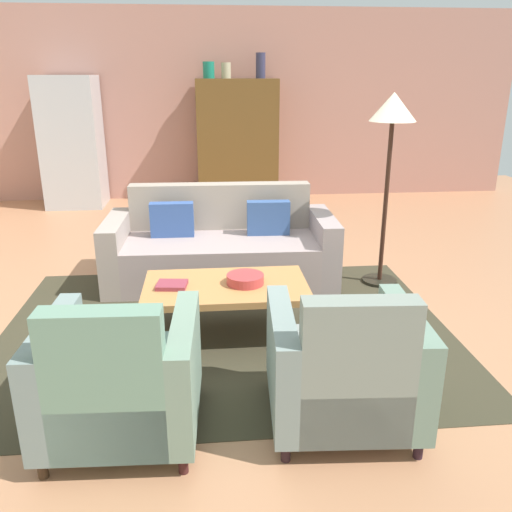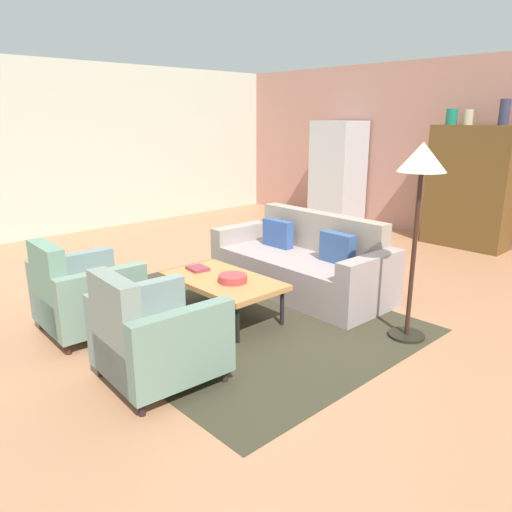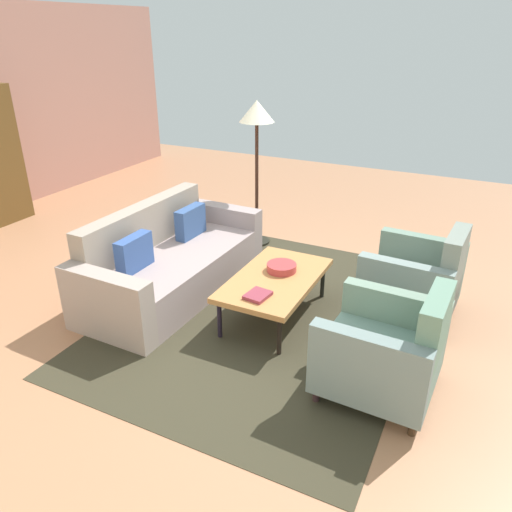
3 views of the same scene
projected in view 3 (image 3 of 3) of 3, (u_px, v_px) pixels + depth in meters
The scene contains 9 objects.
ground_plane at pixel (233, 303), 4.82m from camera, with size 11.29×11.29×0.00m, color #B27955.
area_rug at pixel (270, 314), 4.63m from camera, with size 3.40×2.60×0.01m, color #393524.
couch at pixel (168, 263), 4.97m from camera, with size 2.12×0.95×0.86m.
coffee_table at pixel (275, 281), 4.46m from camera, with size 1.20×0.70×0.40m.
armchair_left at pixel (389, 353), 3.51m from camera, with size 0.83×0.83×0.88m.
armchair_right at pixel (418, 282), 4.49m from camera, with size 0.85×0.85×0.88m.
fruit_bowl at pixel (282, 267), 4.55m from camera, with size 0.27×0.27×0.07m, color #B53A3B.
book_stack at pixel (258, 295), 4.11m from camera, with size 0.23×0.20×0.03m.
floor_lamp at pixel (257, 125), 5.58m from camera, with size 0.40×0.40×1.72m.
Camera 3 is at (-3.64, -2.05, 2.45)m, focal length 34.58 mm.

